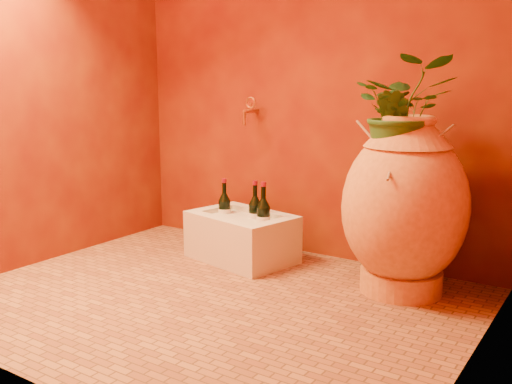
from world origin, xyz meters
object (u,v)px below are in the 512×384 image
Objects in this scene: amphora at (404,206)px; wine_bottle_c at (255,215)px; wine_bottle_b at (263,219)px; stone_basin at (242,238)px; wall_tap at (249,110)px; wine_bottle_a at (225,211)px.

amphora is 2.76× the size of wine_bottle_c.
amphora reaches higher than wine_bottle_b.
wall_tap is (-0.13, 0.28, 0.77)m from stone_basin.
wine_bottle_b reaches higher than wine_bottle_a.
wine_bottle_b is at bearing -31.62° from wine_bottle_c.
wine_bottle_a is 0.67m from wall_tap.
stone_basin is 2.10× the size of wine_bottle_c.
amphora is 0.97m from wine_bottle_c.
amphora is 1.06m from stone_basin.
wall_tap is (-0.29, 0.28, 0.63)m from wine_bottle_b.
wine_bottle_a is at bearing -102.11° from wall_tap.
wine_bottle_a is (-0.18, 0.06, 0.14)m from stone_basin.
stone_basin is at bearing -18.99° from wine_bottle_a.
wine_bottle_c is at bearing 148.38° from wine_bottle_b.
stone_basin is 3.96× the size of wall_tap.
stone_basin is 0.83m from wall_tap.
stone_basin is at bearing -179.09° from amphora.
amphora is 1.25m from wall_tap.
stone_basin is 0.23m from wine_bottle_a.
stone_basin is at bearing 178.78° from wine_bottle_b.
amphora reaches higher than wine_bottle_a.
amphora is at bearing -2.14° from wine_bottle_a.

